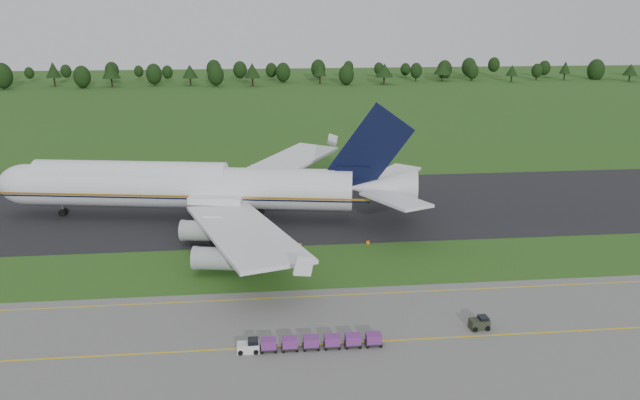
{
  "coord_description": "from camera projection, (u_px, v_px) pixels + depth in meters",
  "views": [
    {
      "loc": [
        -6.28,
        -82.74,
        35.81
      ],
      "look_at": [
        2.35,
        2.0,
        9.3
      ],
      "focal_mm": 35.0,
      "sensor_mm": 36.0,
      "label": 1
    }
  ],
  "objects": [
    {
      "name": "ground",
      "position": [
        305.0,
        266.0,
        89.84
      ],
      "size": [
        600.0,
        600.0,
        0.0
      ],
      "primitive_type": "plane",
      "color": "#264F17",
      "rests_on": "ground"
    },
    {
      "name": "taxiway",
      "position": [
        293.0,
        207.0,
        116.43
      ],
      "size": [
        300.0,
        40.0,
        0.08
      ],
      "primitive_type": "cube",
      "color": "black",
      "rests_on": "ground"
    },
    {
      "name": "apron_markings",
      "position": [
        326.0,
        369.0,
        64.2
      ],
      "size": [
        300.0,
        30.2,
        0.01
      ],
      "color": "#DABE0C",
      "rests_on": "apron"
    },
    {
      "name": "tree_line",
      "position": [
        231.0,
        72.0,
        295.5
      ],
      "size": [
        525.01,
        23.12,
        11.89
      ],
      "color": "black",
      "rests_on": "ground"
    },
    {
      "name": "aircraft",
      "position": [
        195.0,
        186.0,
        108.17
      ],
      "size": [
        74.64,
        71.47,
        20.87
      ],
      "color": "white",
      "rests_on": "ground"
    },
    {
      "name": "baggage_train",
      "position": [
        308.0,
        342.0,
        67.88
      ],
      "size": [
        15.85,
        1.44,
        1.38
      ],
      "color": "silver",
      "rests_on": "apron"
    },
    {
      "name": "utility_cart",
      "position": [
        479.0,
        324.0,
        72.11
      ],
      "size": [
        2.3,
        1.54,
        1.21
      ],
      "color": "#262C1F",
      "rests_on": "apron"
    },
    {
      "name": "edge_markers",
      "position": [
        334.0,
        244.0,
        97.38
      ],
      "size": [
        11.24,
        0.3,
        0.6
      ],
      "color": "orange",
      "rests_on": "ground"
    }
  ]
}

